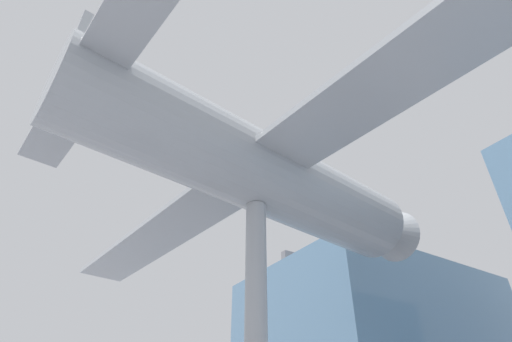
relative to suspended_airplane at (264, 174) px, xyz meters
name	(u,v)px	position (x,y,z in m)	size (l,w,h in m)	color
suspended_airplane	(264,174)	(0.00, 0.00, 0.00)	(22.02, 12.73, 3.36)	#93999E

